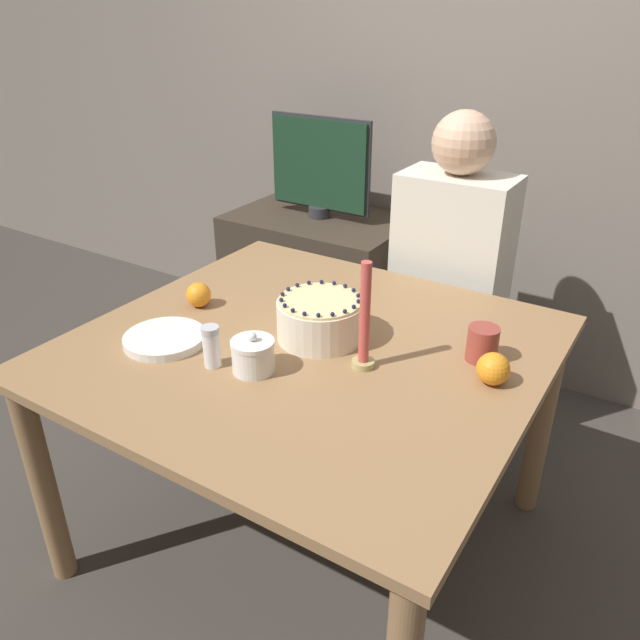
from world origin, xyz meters
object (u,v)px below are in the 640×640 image
sugar_shaker (211,346)px  tv_monitor (320,166)px  person_man_blue_shirt (447,305)px  cake (320,319)px  candle (364,326)px  sugar_bowl (253,355)px

sugar_shaker → tv_monitor: 1.41m
person_man_blue_shirt → cake: bearing=82.3°
cake → candle: bearing=-22.0°
sugar_shaker → candle: candle is taller
tv_monitor → sugar_bowl: bearing=-64.6°
cake → tv_monitor: size_ratio=0.49×
candle → tv_monitor: size_ratio=0.59×
sugar_bowl → candle: size_ratio=0.39×
candle → person_man_blue_shirt: size_ratio=0.23×
sugar_bowl → tv_monitor: tv_monitor is taller
sugar_shaker → candle: size_ratio=0.39×
tv_monitor → cake: bearing=-57.6°
sugar_bowl → sugar_shaker: 0.11m
sugar_shaker → tv_monitor: (-0.50, 1.32, 0.14)m
sugar_bowl → candle: candle is taller
sugar_bowl → person_man_blue_shirt: person_man_blue_shirt is taller
sugar_shaker → candle: bearing=31.6°
sugar_bowl → cake: bearing=78.3°
cake → candle: candle is taller
person_man_blue_shirt → tv_monitor: size_ratio=2.54×
cake → person_man_blue_shirt: person_man_blue_shirt is taller
cake → sugar_bowl: bearing=-101.7°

